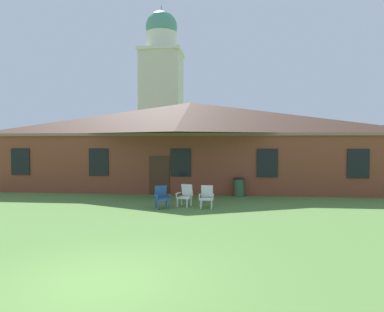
% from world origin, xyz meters
% --- Properties ---
extents(ground_plane, '(200.00, 200.00, 0.00)m').
position_xyz_m(ground_plane, '(0.00, 0.00, 0.00)').
color(ground_plane, '#517A38').
extents(brick_building, '(23.88, 10.40, 5.56)m').
position_xyz_m(brick_building, '(-0.00, 17.29, 2.83)').
color(brick_building, brown).
rests_on(brick_building, ground).
extents(dome_tower, '(5.18, 5.18, 19.86)m').
position_xyz_m(dome_tower, '(-5.75, 36.76, 9.11)').
color(dome_tower, beige).
rests_on(dome_tower, ground).
extents(lawn_chair_by_porch, '(0.81, 0.85, 0.96)m').
position_xyz_m(lawn_chair_by_porch, '(-0.29, 8.32, 0.50)').
color(lawn_chair_by_porch, '#2D5693').
rests_on(lawn_chair_by_porch, ground).
extents(lawn_chair_near_door, '(0.75, 0.80, 0.96)m').
position_xyz_m(lawn_chair_near_door, '(0.67, 8.93, 0.50)').
color(lawn_chair_near_door, white).
rests_on(lawn_chair_near_door, ground).
extents(lawn_chair_left_end, '(0.65, 0.68, 0.96)m').
position_xyz_m(lawn_chair_left_end, '(1.64, 8.63, 0.50)').
color(lawn_chair_left_end, silver).
rests_on(lawn_chair_left_end, ground).
extents(trash_bin, '(0.56, 0.56, 0.98)m').
position_xyz_m(trash_bin, '(3.12, 11.99, 0.50)').
color(trash_bin, '#335638').
rests_on(trash_bin, ground).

